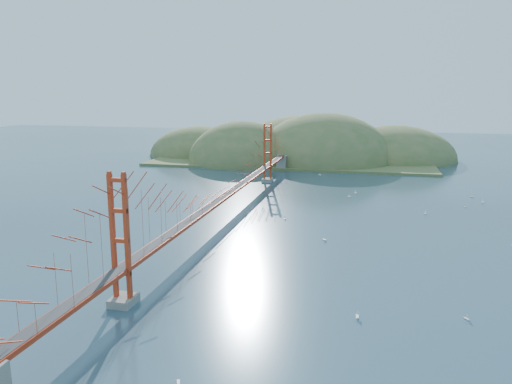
# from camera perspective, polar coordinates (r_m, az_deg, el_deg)

# --- Properties ---
(ground) EXTENTS (320.00, 320.00, 0.00)m
(ground) POSITION_cam_1_polar(r_m,az_deg,el_deg) (72.14, -3.66, -3.07)
(ground) COLOR #2A4455
(ground) RESTS_ON ground
(bridge) EXTENTS (2.20, 94.40, 12.00)m
(bridge) POSITION_cam_1_polar(r_m,az_deg,el_deg) (70.86, -3.69, 2.46)
(bridge) COLOR gray
(bridge) RESTS_ON ground
(far_headlands) EXTENTS (84.00, 58.00, 25.00)m
(far_headlands) POSITION_cam_1_polar(r_m,az_deg,el_deg) (137.67, 5.57, 3.97)
(far_headlands) COLOR olive
(far_headlands) RESTS_ON ground
(sailboat_17) EXTENTS (0.63, 0.63, 0.70)m
(sailboat_17) POSITION_cam_1_polar(r_m,az_deg,el_deg) (93.76, 23.46, -0.48)
(sailboat_17) COLOR white
(sailboat_17) RESTS_ON ground
(sailboat_10) EXTENTS (0.56, 0.56, 0.63)m
(sailboat_10) POSITION_cam_1_polar(r_m,az_deg,el_deg) (34.26, -8.87, -20.56)
(sailboat_10) COLOR white
(sailboat_10) RESTS_ON ground
(sailboat_4) EXTENTS (0.62, 0.65, 0.73)m
(sailboat_4) POSITION_cam_1_polar(r_m,az_deg,el_deg) (90.05, 24.48, -1.03)
(sailboat_4) COLOR white
(sailboat_4) RESTS_ON ground
(sailboat_12) EXTENTS (0.56, 0.49, 0.63)m
(sailboat_12) POSITION_cam_1_polar(r_m,az_deg,el_deg) (109.41, 7.31, 2.01)
(sailboat_12) COLOR white
(sailboat_12) RESTS_ON ground
(sailboat_1) EXTENTS (0.70, 0.70, 0.73)m
(sailboat_1) POSITION_cam_1_polar(r_m,az_deg,el_deg) (62.48, 7.82, -5.35)
(sailboat_1) COLOR white
(sailboat_1) RESTS_ON ground
(sailboat_6) EXTENTS (0.58, 0.58, 0.61)m
(sailboat_6) POSITION_cam_1_polar(r_m,az_deg,el_deg) (45.08, 22.92, -13.11)
(sailboat_6) COLOR white
(sailboat_6) RESTS_ON ground
(sailboat_0) EXTENTS (0.47, 0.51, 0.57)m
(sailboat_0) POSITION_cam_1_polar(r_m,az_deg,el_deg) (71.86, 3.34, -3.01)
(sailboat_0) COLOR white
(sailboat_0) RESTS_ON ground
(sailboat_3) EXTENTS (0.66, 0.66, 0.69)m
(sailboat_3) POSITION_cam_1_polar(r_m,az_deg,el_deg) (91.09, 11.31, -0.07)
(sailboat_3) COLOR white
(sailboat_3) RESTS_ON ground
(sailboat_7) EXTENTS (0.50, 0.47, 0.56)m
(sailboat_7) POSITION_cam_1_polar(r_m,az_deg,el_deg) (85.46, 22.83, -1.55)
(sailboat_7) COLOR white
(sailboat_7) RESTS_ON ground
(sailboat_14) EXTENTS (0.65, 0.65, 0.74)m
(sailboat_14) POSITION_cam_1_polar(r_m,az_deg,el_deg) (78.87, 18.78, -2.28)
(sailboat_14) COLOR white
(sailboat_14) RESTS_ON ground
(sailboat_16) EXTENTS (0.58, 0.58, 0.61)m
(sailboat_16) POSITION_cam_1_polar(r_m,az_deg,el_deg) (88.08, 10.60, -0.44)
(sailboat_16) COLOR white
(sailboat_16) RESTS_ON ground
(sailboat_extra_1) EXTENTS (0.53, 0.63, 0.72)m
(sailboat_extra_1) POSITION_cam_1_polar(r_m,az_deg,el_deg) (42.83, 11.51, -13.69)
(sailboat_extra_1) COLOR white
(sailboat_extra_1) RESTS_ON ground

